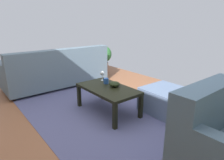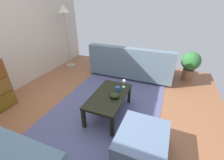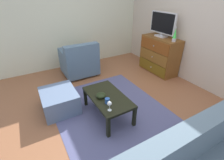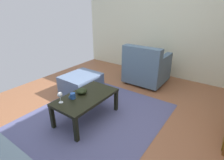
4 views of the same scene
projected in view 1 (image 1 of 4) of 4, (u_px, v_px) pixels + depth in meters
name	position (u px, v px, depth m)	size (l,w,h in m)	color
ground_plane	(96.00, 121.00, 2.72)	(5.31, 4.56, 0.05)	#935A3A
area_rug	(99.00, 110.00, 2.98)	(2.60, 1.90, 0.01)	#545680
coffee_table	(108.00, 91.00, 2.86)	(0.96, 0.53, 0.39)	black
wine_glass	(102.00, 74.00, 3.15)	(0.07, 0.07, 0.16)	silver
mug	(106.00, 81.00, 3.01)	(0.11, 0.08, 0.08)	#2752A2
bowl_decorative	(114.00, 84.00, 2.88)	(0.16, 0.16, 0.07)	black
couch_large	(58.00, 71.00, 4.06)	(0.85, 2.08, 0.81)	#332319
ottoman	(168.00, 101.00, 2.89)	(0.70, 0.60, 0.37)	slate
potted_plant	(103.00, 57.00, 5.06)	(0.44, 0.44, 0.72)	brown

